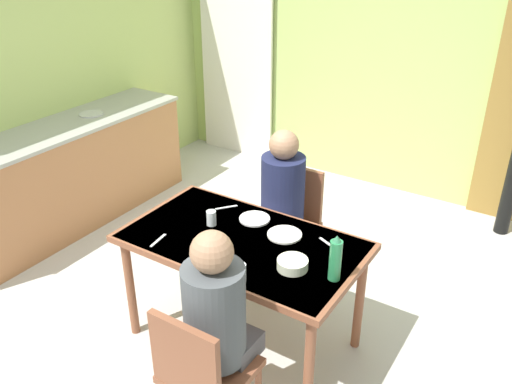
# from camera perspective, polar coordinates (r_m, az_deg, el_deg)

# --- Properties ---
(ground_plane) EXTENTS (6.60, 6.60, 0.00)m
(ground_plane) POSITION_cam_1_polar(r_m,az_deg,el_deg) (3.82, -3.79, -12.62)
(ground_plane) COLOR #BCB8B4
(wall_back) EXTENTS (4.59, 0.10, 2.65)m
(wall_back) POSITION_cam_1_polar(r_m,az_deg,el_deg) (5.30, 12.66, 14.44)
(wall_back) COLOR #B0CC6E
(wall_back) RESTS_ON ground_plane
(wall_left) EXTENTS (0.10, 3.81, 2.65)m
(wall_left) POSITION_cam_1_polar(r_m,az_deg,el_deg) (5.09, -20.68, 12.86)
(wall_left) COLOR #B4CA70
(wall_left) RESTS_ON ground_plane
(curtain_panel) EXTENTS (0.90, 0.03, 2.23)m
(curtain_panel) POSITION_cam_1_polar(r_m,az_deg,el_deg) (5.95, -2.13, 14.32)
(curtain_panel) COLOR white
(curtain_panel) RESTS_ON ground_plane
(kitchen_counter) EXTENTS (0.61, 2.32, 0.91)m
(kitchen_counter) POSITION_cam_1_polar(r_m,az_deg,el_deg) (4.93, -19.40, 1.80)
(kitchen_counter) COLOR #A66B44
(kitchen_counter) RESTS_ON ground_plane
(dining_table) EXTENTS (1.41, 0.81, 0.76)m
(dining_table) POSITION_cam_1_polar(r_m,az_deg,el_deg) (3.20, -1.46, -6.30)
(dining_table) COLOR brown
(dining_table) RESTS_ON ground_plane
(chair_near_diner) EXTENTS (0.40, 0.40, 0.87)m
(chair_near_diner) POSITION_cam_1_polar(r_m,az_deg,el_deg) (2.72, -5.86, -18.60)
(chair_near_diner) COLOR brown
(chair_near_diner) RESTS_ON ground_plane
(chair_far_diner) EXTENTS (0.40, 0.40, 0.87)m
(chair_far_diner) POSITION_cam_1_polar(r_m,az_deg,el_deg) (3.88, 3.69, -2.90)
(chair_far_diner) COLOR brown
(chair_far_diner) RESTS_ON ground_plane
(person_near_diner) EXTENTS (0.30, 0.37, 0.77)m
(person_near_diner) POSITION_cam_1_polar(r_m,az_deg,el_deg) (2.60, -4.27, -12.47)
(person_near_diner) COLOR #4E4D52
(person_near_diner) RESTS_ON ground_plane
(person_far_diner) EXTENTS (0.30, 0.37, 0.77)m
(person_far_diner) POSITION_cam_1_polar(r_m,az_deg,el_deg) (3.64, 2.77, 0.06)
(person_far_diner) COLOR #16294E
(person_far_diner) RESTS_ON ground_plane
(water_bottle_green_near) EXTENTS (0.07, 0.07, 0.26)m
(water_bottle_green_near) POSITION_cam_1_polar(r_m,az_deg,el_deg) (2.79, 8.47, -7.08)
(water_bottle_green_near) COLOR #29814B
(water_bottle_green_near) RESTS_ON dining_table
(serving_bowl_center) EXTENTS (0.17, 0.17, 0.05)m
(serving_bowl_center) POSITION_cam_1_polar(r_m,az_deg,el_deg) (2.90, 3.92, -7.68)
(serving_bowl_center) COLOR silver
(serving_bowl_center) RESTS_ON dining_table
(dinner_plate_near_left) EXTENTS (0.21, 0.21, 0.01)m
(dinner_plate_near_left) POSITION_cam_1_polar(r_m,az_deg,el_deg) (3.19, 3.07, -4.56)
(dinner_plate_near_left) COLOR white
(dinner_plate_near_left) RESTS_ON dining_table
(dinner_plate_near_right) EXTENTS (0.20, 0.20, 0.01)m
(dinner_plate_near_right) POSITION_cam_1_polar(r_m,az_deg,el_deg) (3.03, -4.61, -6.53)
(dinner_plate_near_right) COLOR white
(dinner_plate_near_right) RESTS_ON dining_table
(dinner_plate_far_center) EXTENTS (0.19, 0.19, 0.01)m
(dinner_plate_far_center) POSITION_cam_1_polar(r_m,az_deg,el_deg) (3.35, -0.15, -2.87)
(dinner_plate_far_center) COLOR white
(dinner_plate_far_center) RESTS_ON dining_table
(drinking_glass_by_near_diner) EXTENTS (0.06, 0.06, 0.09)m
(drinking_glass_by_near_diner) POSITION_cam_1_polar(r_m,az_deg,el_deg) (3.29, -4.79, -2.78)
(drinking_glass_by_near_diner) COLOR silver
(drinking_glass_by_near_diner) RESTS_ON dining_table
(drinking_glass_by_far_diner) EXTENTS (0.06, 0.06, 0.10)m
(drinking_glass_by_far_diner) POSITION_cam_1_polar(r_m,az_deg,el_deg) (2.79, -1.67, -8.63)
(drinking_glass_by_far_diner) COLOR silver
(drinking_glass_by_far_diner) RESTS_ON dining_table
(cutlery_knife_near) EXTENTS (0.14, 0.08, 0.00)m
(cutlery_knife_near) POSITION_cam_1_polar(r_m,az_deg,el_deg) (3.14, 7.70, -5.48)
(cutlery_knife_near) COLOR silver
(cutlery_knife_near) RESTS_ON dining_table
(cutlery_fork_near) EXTENTS (0.11, 0.13, 0.00)m
(cutlery_fork_near) POSITION_cam_1_polar(r_m,az_deg,el_deg) (3.49, -3.19, -1.64)
(cutlery_fork_near) COLOR silver
(cutlery_fork_near) RESTS_ON dining_table
(cutlery_knife_far) EXTENTS (0.04, 0.15, 0.00)m
(cutlery_knife_far) POSITION_cam_1_polar(r_m,az_deg,el_deg) (3.19, -10.41, -5.10)
(cutlery_knife_far) COLOR silver
(cutlery_knife_far) RESTS_ON dining_table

